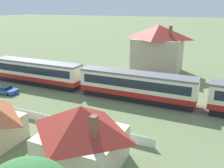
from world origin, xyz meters
name	(u,v)px	position (x,y,z in m)	size (l,w,h in m)	color
ground_plane	(116,95)	(0.00, 0.00, 0.00)	(600.00, 600.00, 0.00)	#707F51
passenger_train	(138,85)	(3.81, -0.53, 2.36)	(54.72, 3.10, 4.26)	#AD1E19
railway_track	(117,97)	(0.38, -0.53, 0.01)	(92.26, 3.60, 0.04)	#665B51
station_house_red_roof	(158,48)	(2.31, 16.71, 5.07)	(10.31, 8.30, 9.82)	#BCB293
cottage_red_roof	(82,135)	(4.14, -16.87, 2.89)	(7.24, 6.40, 5.56)	beige
picket_fence_front	(22,113)	(-7.79, -11.96, 0.53)	(34.55, 0.06, 1.05)	white
parked_car_blue	(4,90)	(-16.82, -6.52, 0.59)	(4.68, 1.97, 1.23)	#284CA8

